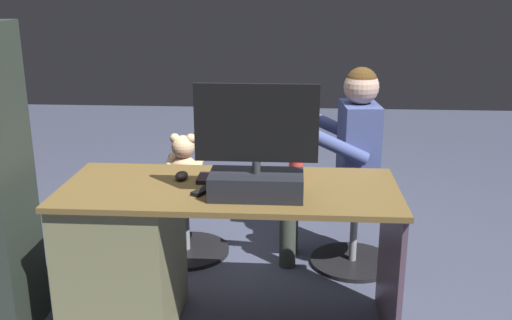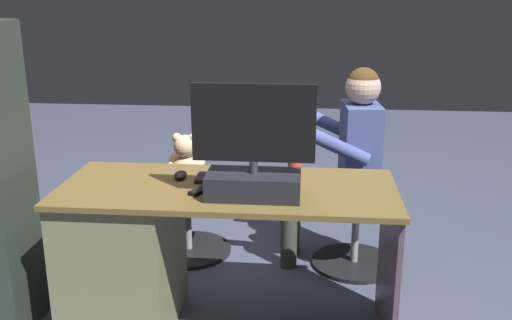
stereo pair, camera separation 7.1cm
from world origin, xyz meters
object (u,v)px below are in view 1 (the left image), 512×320
monitor (256,164)px  desk (145,252)px  keyboard (242,179)px  tv_remote (204,190)px  person (343,152)px  office_chair_teddy (186,215)px  cup (296,168)px  visitor_chair (354,225)px  teddy_bear (184,161)px  computer_mouse (182,176)px

monitor → desk: bearing=-12.1°
keyboard → tv_remote: keyboard is taller
monitor → person: monitor is taller
keyboard → tv_remote: 0.23m
tv_remote → office_chair_teddy: (0.27, -0.90, -0.50)m
cup → monitor: bearing=57.9°
person → desk: bearing=36.9°
desk → person: person is taller
cup → tv_remote: size_ratio=0.65×
monitor → cup: bearing=-122.1°
keyboard → cup: size_ratio=4.32×
tv_remote → office_chair_teddy: size_ratio=0.28×
tv_remote → visitor_chair: bearing=-105.0°
keyboard → cup: cup is taller
desk → teddy_bear: 0.86m
desk → tv_remote: bearing=165.4°
computer_mouse → keyboard: bearing=178.6°
desk → teddy_bear: size_ratio=4.85×
keyboard → visitor_chair: bearing=-133.3°
teddy_bear → person: size_ratio=0.27×
desk → office_chair_teddy: 0.84m
computer_mouse → cup: size_ratio=0.99×
office_chair_teddy → teddy_bear: (-0.00, -0.01, 0.35)m
tv_remote → teddy_bear: (0.27, -0.91, -0.15)m
monitor → teddy_bear: bearing=-62.0°
monitor → teddy_bear: monitor is taller
monitor → teddy_bear: (0.51, -0.95, -0.29)m
person → visitor_chair: bearing=175.3°
keyboard → desk: bearing=10.3°
visitor_chair → person: person is taller
desk → tv_remote: size_ratio=10.39×
desk → tv_remote: 0.48m
monitor → keyboard: monitor is taller
monitor → computer_mouse: size_ratio=5.54×
monitor → tv_remote: bearing=-8.8°
computer_mouse → tv_remote: 0.22m
monitor → keyboard: 0.26m
computer_mouse → monitor: bearing=150.8°
desk → computer_mouse: 0.41m
person → computer_mouse: bearing=38.5°
teddy_bear → person: bearing=174.6°
office_chair_teddy → cup: bearing=135.6°
tv_remote → teddy_bear: bearing=-45.4°
desk → monitor: size_ratio=2.93×
tv_remote → visitor_chair: tv_remote is taller
monitor → keyboard: bearing=-67.8°
desk → visitor_chair: 1.31m
office_chair_teddy → visitor_chair: size_ratio=1.05×
computer_mouse → tv_remote: size_ratio=0.64×
desk → computer_mouse: bearing=-152.1°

